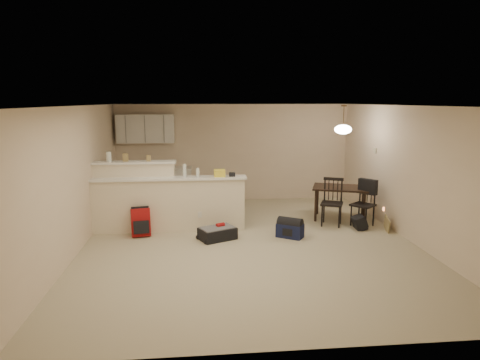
{
  "coord_description": "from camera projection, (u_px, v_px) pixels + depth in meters",
  "views": [
    {
      "loc": [
        -0.9,
        -7.52,
        2.59
      ],
      "look_at": [
        -0.1,
        0.7,
        1.05
      ],
      "focal_mm": 32.0,
      "sensor_mm": 36.0,
      "label": 1
    }
  ],
  "objects": [
    {
      "name": "bottle_a",
      "position": [
        185.0,
        171.0,
        8.46
      ],
      "size": [
        0.07,
        0.07,
        0.26
      ],
      "primitive_type": "cylinder",
      "color": "silver",
      "rests_on": "breakfast_bar"
    },
    {
      "name": "room",
      "position": [
        249.0,
        176.0,
        7.69
      ],
      "size": [
        7.0,
        7.02,
        2.5
      ],
      "color": "#B6AA8C",
      "rests_on": "ground"
    },
    {
      "name": "dining_chair_near",
      "position": [
        332.0,
        202.0,
        8.93
      ],
      "size": [
        0.56,
        0.55,
        0.99
      ],
      "primitive_type": null,
      "rotation": [
        0.0,
        0.0,
        -0.41
      ],
      "color": "black",
      "rests_on": "ground"
    },
    {
      "name": "red_backpack",
      "position": [
        141.0,
        222.0,
        8.27
      ],
      "size": [
        0.39,
        0.29,
        0.54
      ],
      "primitive_type": "cube",
      "rotation": [
        0.0,
        0.0,
        0.19
      ],
      "color": "#9F1113",
      "rests_on": "ground"
    },
    {
      "name": "navy_duffel",
      "position": [
        290.0,
        230.0,
        8.2
      ],
      "size": [
        0.56,
        0.49,
        0.27
      ],
      "primitive_type": "cube",
      "rotation": [
        0.0,
        0.0,
        -0.58
      ],
      "color": "#131A3D",
      "rests_on": "ground"
    },
    {
      "name": "pouch",
      "position": [
        232.0,
        174.0,
        8.57
      ],
      "size": [
        0.12,
        0.1,
        0.08
      ],
      "primitive_type": "cube",
      "color": "#9A834F",
      "rests_on": "breakfast_bar"
    },
    {
      "name": "bag_lump",
      "position": [
        220.0,
        173.0,
        8.54
      ],
      "size": [
        0.22,
        0.18,
        0.14
      ],
      "primitive_type": "cube",
      "color": "#9A834F",
      "rests_on": "breakfast_bar"
    },
    {
      "name": "jar",
      "position": [
        109.0,
        157.0,
        8.48
      ],
      "size": [
        0.1,
        0.1,
        0.2
      ],
      "primitive_type": "cylinder",
      "color": "silver",
      "rests_on": "breakfast_bar"
    },
    {
      "name": "black_daypack",
      "position": [
        359.0,
        223.0,
        8.71
      ],
      "size": [
        0.23,
        0.31,
        0.27
      ],
      "primitive_type": "cube",
      "rotation": [
        0.0,
        0.0,
        1.53
      ],
      "color": "black",
      "rests_on": "ground"
    },
    {
      "name": "bottle_b",
      "position": [
        198.0,
        172.0,
        8.49
      ],
      "size": [
        0.06,
        0.06,
        0.18
      ],
      "primitive_type": "cylinder",
      "color": "silver",
      "rests_on": "breakfast_bar"
    },
    {
      "name": "cardboard_sheet",
      "position": [
        387.0,
        224.0,
        8.57
      ],
      "size": [
        0.09,
        0.37,
        0.29
      ],
      "primitive_type": "cube",
      "rotation": [
        0.0,
        0.0,
        1.39
      ],
      "color": "#9A834F",
      "rests_on": "ground"
    },
    {
      "name": "thermostat",
      "position": [
        375.0,
        151.0,
        9.44
      ],
      "size": [
        0.02,
        0.12,
        0.12
      ],
      "primitive_type": "cube",
      "color": "beige",
      "rests_on": "room"
    },
    {
      "name": "kitchen_counter",
      "position": [
        155.0,
        187.0,
        10.76
      ],
      "size": [
        1.8,
        0.6,
        0.9
      ],
      "primitive_type": "cube",
      "color": "white",
      "rests_on": "ground"
    },
    {
      "name": "small_box",
      "position": [
        149.0,
        158.0,
        8.56
      ],
      "size": [
        0.08,
        0.06,
        0.12
      ],
      "primitive_type": "cube",
      "color": "#9A834F",
      "rests_on": "breakfast_bar"
    },
    {
      "name": "pendant_lamp",
      "position": [
        343.0,
        129.0,
        9.12
      ],
      "size": [
        0.36,
        0.36,
        0.62
      ],
      "color": "brown",
      "rests_on": "room"
    },
    {
      "name": "breakfast_bar",
      "position": [
        157.0,
        200.0,
        8.6
      ],
      "size": [
        3.08,
        0.58,
        1.39
      ],
      "color": "beige",
      "rests_on": "ground"
    },
    {
      "name": "suitcase",
      "position": [
        217.0,
        234.0,
        8.08
      ],
      "size": [
        0.77,
        0.66,
        0.22
      ],
      "primitive_type": "cube",
      "rotation": [
        0.0,
        0.0,
        0.44
      ],
      "color": "black",
      "rests_on": "ground"
    },
    {
      "name": "upper_cabinets",
      "position": [
        146.0,
        129.0,
        10.61
      ],
      "size": [
        1.4,
        0.34,
        0.7
      ],
      "primitive_type": "cube",
      "color": "white",
      "rests_on": "room"
    },
    {
      "name": "cereal_box",
      "position": [
        125.0,
        157.0,
        8.52
      ],
      "size": [
        0.1,
        0.07,
        0.16
      ],
      "primitive_type": "cube",
      "color": "#9A834F",
      "rests_on": "breakfast_bar"
    },
    {
      "name": "dining_chair_far",
      "position": [
        363.0,
        204.0,
        8.88
      ],
      "size": [
        0.57,
        0.57,
        0.95
      ],
      "primitive_type": null,
      "rotation": [
        0.0,
        0.0,
        -0.88
      ],
      "color": "black",
      "rests_on": "ground"
    },
    {
      "name": "dining_table",
      "position": [
        340.0,
        191.0,
        9.37
      ],
      "size": [
        1.35,
        1.12,
        0.73
      ],
      "rotation": [
        0.0,
        0.0,
        -0.34
      ],
      "color": "black",
      "rests_on": "ground"
    }
  ]
}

